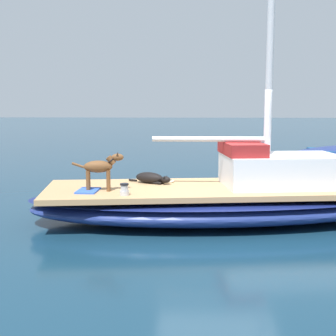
{
  "coord_description": "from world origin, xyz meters",
  "views": [
    {
      "loc": [
        8.9,
        -0.6,
        2.27
      ],
      "look_at": [
        0.0,
        -1.0,
        1.01
      ],
      "focal_mm": 50.18,
      "sensor_mm": 36.0,
      "label": 1
    }
  ],
  "objects_px": {
    "deck_winch": "(124,190)",
    "coiled_rope": "(166,181)",
    "sailboat_main": "(220,203)",
    "dog_black": "(151,178)",
    "mooring_buoy": "(269,168)",
    "deck_towel": "(88,191)",
    "dog_brown": "(101,168)"
  },
  "relations": [
    {
      "from": "deck_winch",
      "to": "coiled_rope",
      "type": "bearing_deg",
      "value": 154.48
    },
    {
      "from": "deck_winch",
      "to": "coiled_rope",
      "type": "xyz_separation_m",
      "value": [
        -1.38,
        0.66,
        -0.08
      ]
    },
    {
      "from": "sailboat_main",
      "to": "coiled_rope",
      "type": "bearing_deg",
      "value": -112.22
    },
    {
      "from": "deck_winch",
      "to": "dog_black",
      "type": "bearing_deg",
      "value": 163.57
    },
    {
      "from": "dog_black",
      "to": "deck_winch",
      "type": "bearing_deg",
      "value": -16.43
    },
    {
      "from": "mooring_buoy",
      "to": "deck_towel",
      "type": "bearing_deg",
      "value": -34.05
    },
    {
      "from": "sailboat_main",
      "to": "deck_towel",
      "type": "xyz_separation_m",
      "value": [
        0.62,
        -2.42,
        0.34
      ]
    },
    {
      "from": "dog_black",
      "to": "deck_towel",
      "type": "xyz_separation_m",
      "value": [
        0.9,
        -1.07,
        -0.09
      ]
    },
    {
      "from": "dog_brown",
      "to": "deck_winch",
      "type": "bearing_deg",
      "value": 50.61
    },
    {
      "from": "mooring_buoy",
      "to": "coiled_rope",
      "type": "bearing_deg",
      "value": -28.97
    },
    {
      "from": "dog_black",
      "to": "deck_winch",
      "type": "distance_m",
      "value": 1.28
    },
    {
      "from": "deck_towel",
      "to": "mooring_buoy",
      "type": "relative_size",
      "value": 1.27
    },
    {
      "from": "deck_towel",
      "to": "sailboat_main",
      "type": "bearing_deg",
      "value": 104.31
    },
    {
      "from": "dog_black",
      "to": "deck_towel",
      "type": "relative_size",
      "value": 1.59
    },
    {
      "from": "mooring_buoy",
      "to": "dog_black",
      "type": "bearing_deg",
      "value": -30.63
    },
    {
      "from": "deck_winch",
      "to": "sailboat_main",
      "type": "bearing_deg",
      "value": 118.85
    },
    {
      "from": "deck_towel",
      "to": "mooring_buoy",
      "type": "height_order",
      "value": "deck_towel"
    },
    {
      "from": "deck_winch",
      "to": "mooring_buoy",
      "type": "xyz_separation_m",
      "value": [
        -6.75,
        3.63,
        -0.54
      ]
    },
    {
      "from": "coiled_rope",
      "to": "mooring_buoy",
      "type": "xyz_separation_m",
      "value": [
        -5.37,
        2.97,
        -0.46
      ]
    },
    {
      "from": "deck_winch",
      "to": "mooring_buoy",
      "type": "bearing_deg",
      "value": 151.72
    },
    {
      "from": "deck_winch",
      "to": "dog_brown",
      "type": "bearing_deg",
      "value": -129.39
    },
    {
      "from": "sailboat_main",
      "to": "dog_black",
      "type": "relative_size",
      "value": 8.4
    },
    {
      "from": "dog_brown",
      "to": "coiled_rope",
      "type": "distance_m",
      "value": 1.56
    },
    {
      "from": "sailboat_main",
      "to": "mooring_buoy",
      "type": "height_order",
      "value": "sailboat_main"
    },
    {
      "from": "coiled_rope",
      "to": "deck_towel",
      "type": "bearing_deg",
      "value": -52.46
    },
    {
      "from": "deck_towel",
      "to": "coiled_rope",
      "type": "bearing_deg",
      "value": 127.54
    },
    {
      "from": "sailboat_main",
      "to": "deck_towel",
      "type": "height_order",
      "value": "deck_towel"
    },
    {
      "from": "sailboat_main",
      "to": "coiled_rope",
      "type": "xyz_separation_m",
      "value": [
        -0.43,
        -1.06,
        0.35
      ]
    },
    {
      "from": "dog_black",
      "to": "deck_towel",
      "type": "bearing_deg",
      "value": -49.93
    },
    {
      "from": "dog_brown",
      "to": "dog_black",
      "type": "relative_size",
      "value": 1.05
    },
    {
      "from": "dog_black",
      "to": "deck_towel",
      "type": "height_order",
      "value": "dog_black"
    },
    {
      "from": "deck_towel",
      "to": "deck_winch",
      "type": "bearing_deg",
      "value": 65.33
    }
  ]
}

